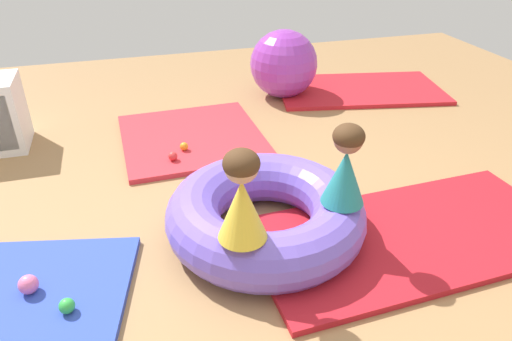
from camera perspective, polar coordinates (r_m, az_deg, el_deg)
name	(u,v)px	position (r m, az deg, el deg)	size (l,w,h in m)	color
ground_plane	(258,247)	(2.76, 0.29, -9.22)	(8.00, 8.00, 0.00)	#9E7549
gym_mat_front	(412,236)	(2.96, 18.24, -7.45)	(1.89, 0.92, 0.04)	#B21923
gym_mat_near_left	(192,137)	(3.97, -7.69, 3.99)	(1.12, 1.17, 0.04)	red
gym_mat_center_rear	(360,90)	(5.07, 12.35, 9.49)	(1.65, 0.92, 0.04)	red
inflatable_cushion	(266,214)	(2.75, 1.16, -5.29)	(1.16, 1.16, 0.32)	#7056D1
child_in_yellow	(242,197)	(2.20, -1.71, -3.16)	(0.25, 0.25, 0.47)	yellow
child_in_teal	(346,166)	(2.51, 10.73, 0.58)	(0.29, 0.29, 0.46)	teal
play_ball_pink	(28,284)	(2.66, -25.70, -12.25)	(0.10, 0.10, 0.10)	pink
play_ball_yellow	(352,218)	(2.91, 11.47, -5.67)	(0.08, 0.08, 0.08)	yellow
play_ball_green	(67,306)	(2.49, -21.80, -14.89)	(0.08, 0.08, 0.08)	green
play_ball_orange	(184,146)	(3.71, -8.65, 2.88)	(0.06, 0.06, 0.06)	orange
play_ball_red	(173,156)	(3.58, -9.97, 1.70)	(0.07, 0.07, 0.07)	red
exercise_ball_large	(284,64)	(4.75, 3.35, 12.67)	(0.66, 0.66, 0.66)	purple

